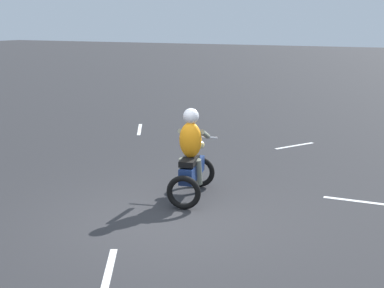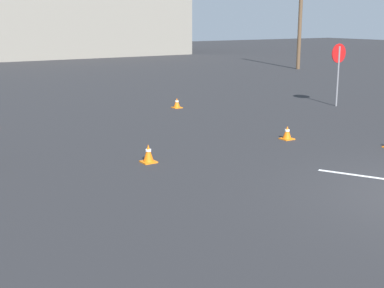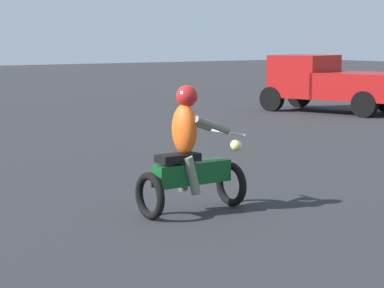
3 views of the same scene
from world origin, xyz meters
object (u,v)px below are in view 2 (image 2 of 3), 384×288
(traffic_cone_near_left, at_px, (148,154))
(traffic_cone_near_right, at_px, (287,133))
(traffic_cone_mid_center, at_px, (177,103))
(utility_pole_near, at_px, (300,13))
(stop_sign, at_px, (338,62))

(traffic_cone_near_left, xyz_separation_m, traffic_cone_near_right, (4.29, 0.10, -0.03))
(traffic_cone_near_left, height_order, traffic_cone_near_right, traffic_cone_near_left)
(traffic_cone_near_right, xyz_separation_m, traffic_cone_mid_center, (0.16, 6.08, -0.00))
(traffic_cone_near_left, distance_m, utility_pole_near, 24.51)
(traffic_cone_near_left, height_order, utility_pole_near, utility_pole_near)
(stop_sign, distance_m, traffic_cone_near_left, 10.35)
(stop_sign, bearing_deg, traffic_cone_near_left, -160.90)
(traffic_cone_mid_center, height_order, utility_pole_near, utility_pole_near)
(traffic_cone_mid_center, distance_m, utility_pole_near, 17.40)
(traffic_cone_near_left, height_order, traffic_cone_mid_center, traffic_cone_near_left)
(stop_sign, relative_size, traffic_cone_near_left, 5.41)
(traffic_cone_mid_center, bearing_deg, stop_sign, -28.31)
(traffic_cone_mid_center, xyz_separation_m, utility_pole_near, (14.51, 8.99, 3.35))
(traffic_cone_near_right, relative_size, utility_pole_near, 0.05)
(traffic_cone_near_left, distance_m, traffic_cone_mid_center, 7.61)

